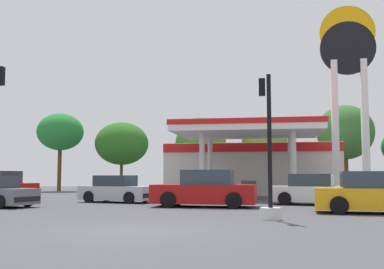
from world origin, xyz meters
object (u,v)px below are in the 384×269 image
(car_2, at_px, (314,191))
(car_4, at_px, (117,190))
(car_3, at_px, (374,194))
(station_pole_sign, at_px, (349,76))
(tree_4, at_px, (345,132))
(tree_0, at_px, (60,132))
(traffic_signal_1, at_px, (269,176))
(car_1, at_px, (205,190))
(tree_1, at_px, (122,144))
(tree_2, at_px, (201,144))
(tree_3, at_px, (264,141))

(car_2, bearing_deg, car_4, 177.38)
(car_3, bearing_deg, station_pole_sign, 84.09)
(tree_4, bearing_deg, car_4, -130.63)
(car_3, relative_size, tree_0, 0.64)
(car_2, bearing_deg, tree_4, 76.14)
(station_pole_sign, height_order, tree_4, station_pole_sign)
(tree_0, height_order, tree_4, tree_4)
(station_pole_sign, height_order, car_4, station_pole_sign)
(car_3, xyz_separation_m, car_4, (-11.81, 5.30, -0.07))
(station_pole_sign, bearing_deg, traffic_signal_1, -108.32)
(car_1, bearing_deg, traffic_signal_1, -62.98)
(car_4, height_order, tree_0, tree_0)
(car_3, distance_m, tree_4, 22.51)
(traffic_signal_1, xyz_separation_m, tree_1, (-13.07, 24.70, 2.89))
(car_2, xyz_separation_m, car_4, (-10.06, 0.46, -0.03))
(station_pole_sign, relative_size, tree_0, 1.77)
(car_1, relative_size, tree_4, 0.64)
(car_1, height_order, traffic_signal_1, traffic_signal_1)
(station_pole_sign, height_order, car_3, station_pole_sign)
(car_3, bearing_deg, tree_4, 83.55)
(tree_2, bearing_deg, car_2, -65.98)
(car_1, height_order, tree_3, tree_3)
(station_pole_sign, distance_m, traffic_signal_1, 17.61)
(car_2, height_order, tree_2, tree_2)
(car_1, xyz_separation_m, car_2, (5.01, 2.29, -0.08))
(tree_1, bearing_deg, tree_2, 14.81)
(car_4, bearing_deg, tree_2, 84.38)
(car_2, distance_m, car_4, 10.07)
(station_pole_sign, relative_size, car_2, 2.82)
(tree_3, distance_m, tree_4, 6.79)
(car_3, xyz_separation_m, tree_2, (-10.03, 23.42, 3.57))
(station_pole_sign, bearing_deg, tree_0, 160.01)
(station_pole_sign, xyz_separation_m, tree_3, (-5.55, 10.02, -3.38))
(car_4, relative_size, tree_2, 0.63)
(traffic_signal_1, bearing_deg, car_2, 75.06)
(car_3, distance_m, car_4, 12.94)
(tree_2, height_order, tree_3, tree_2)
(car_4, height_order, tree_2, tree_2)
(traffic_signal_1, relative_size, tree_0, 0.67)
(station_pole_sign, bearing_deg, car_4, -151.34)
(car_2, bearing_deg, tree_0, 142.01)
(car_2, distance_m, tree_2, 20.66)
(tree_3, bearing_deg, car_1, -97.11)
(car_1, height_order, tree_2, tree_2)
(car_2, bearing_deg, tree_1, 132.19)
(station_pole_sign, distance_m, car_2, 10.87)
(car_1, xyz_separation_m, car_3, (6.75, -2.55, -0.04))
(tree_3, bearing_deg, car_2, -81.87)
(car_4, relative_size, traffic_signal_1, 0.90)
(car_1, bearing_deg, tree_1, 118.14)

